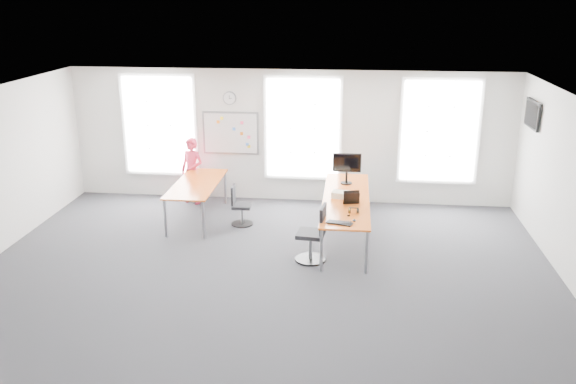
# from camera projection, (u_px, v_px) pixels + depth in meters

# --- Properties ---
(floor) EXTENTS (10.00, 10.00, 0.00)m
(floor) POSITION_uv_depth(u_px,v_px,m) (265.00, 274.00, 10.44)
(floor) COLOR #26272B
(floor) RESTS_ON ground
(ceiling) EXTENTS (10.00, 10.00, 0.00)m
(ceiling) POSITION_uv_depth(u_px,v_px,m) (263.00, 100.00, 9.50)
(ceiling) COLOR white
(ceiling) RESTS_ON ground
(wall_back) EXTENTS (10.00, 0.00, 10.00)m
(wall_back) POSITION_uv_depth(u_px,v_px,m) (290.00, 136.00, 13.75)
(wall_back) COLOR silver
(wall_back) RESTS_ON ground
(wall_front) EXTENTS (10.00, 0.00, 10.00)m
(wall_front) POSITION_uv_depth(u_px,v_px,m) (208.00, 312.00, 6.19)
(wall_front) COLOR silver
(wall_front) RESTS_ON ground
(window_left) EXTENTS (1.60, 0.06, 2.20)m
(window_left) POSITION_uv_depth(u_px,v_px,m) (160.00, 125.00, 13.96)
(window_left) COLOR white
(window_left) RESTS_ON wall_back
(window_mid) EXTENTS (1.60, 0.06, 2.20)m
(window_mid) POSITION_uv_depth(u_px,v_px,m) (303.00, 128.00, 13.63)
(window_mid) COLOR white
(window_mid) RESTS_ON wall_back
(window_right) EXTENTS (1.60, 0.06, 2.20)m
(window_right) POSITION_uv_depth(u_px,v_px,m) (439.00, 131.00, 13.32)
(window_right) COLOR white
(window_right) RESTS_ON wall_back
(desk_right) EXTENTS (0.89, 3.34, 0.81)m
(desk_right) POSITION_uv_depth(u_px,v_px,m) (346.00, 200.00, 11.80)
(desk_right) COLOR #D05D1E
(desk_right) RESTS_ON ground
(desk_left) EXTENTS (0.88, 2.21, 0.81)m
(desk_left) POSITION_uv_depth(u_px,v_px,m) (197.00, 186.00, 12.75)
(desk_left) COLOR #D05D1E
(desk_left) RESTS_ON ground
(chair_right) EXTENTS (0.56, 0.56, 1.05)m
(chair_right) POSITION_uv_depth(u_px,v_px,m) (314.00, 237.00, 10.83)
(chair_right) COLOR black
(chair_right) RESTS_ON ground
(chair_left) EXTENTS (0.45, 0.45, 0.84)m
(chair_left) POSITION_uv_depth(u_px,v_px,m) (240.00, 208.00, 12.57)
(chair_left) COLOR black
(chair_left) RESTS_ON ground
(person) EXTENTS (0.64, 0.53, 1.51)m
(person) POSITION_uv_depth(u_px,v_px,m) (192.00, 171.00, 13.75)
(person) COLOR #C92B49
(person) RESTS_ON ground
(whiteboard) EXTENTS (1.20, 0.03, 0.90)m
(whiteboard) POSITION_uv_depth(u_px,v_px,m) (231.00, 133.00, 13.84)
(whiteboard) COLOR silver
(whiteboard) RESTS_ON wall_back
(wall_clock) EXTENTS (0.30, 0.04, 0.30)m
(wall_clock) POSITION_uv_depth(u_px,v_px,m) (230.00, 98.00, 13.59)
(wall_clock) COLOR gray
(wall_clock) RESTS_ON wall_back
(tv) EXTENTS (0.06, 0.90, 0.55)m
(tv) POSITION_uv_depth(u_px,v_px,m) (533.00, 114.00, 12.05)
(tv) COLOR black
(tv) RESTS_ON wall_right
(keyboard) EXTENTS (0.47, 0.29, 0.02)m
(keyboard) POSITION_uv_depth(u_px,v_px,m) (340.00, 223.00, 10.47)
(keyboard) COLOR black
(keyboard) RESTS_ON desk_right
(mouse) EXTENTS (0.08, 0.11, 0.04)m
(mouse) POSITION_uv_depth(u_px,v_px,m) (354.00, 220.00, 10.56)
(mouse) COLOR black
(mouse) RESTS_ON desk_right
(lens_cap) EXTENTS (0.06, 0.06, 0.01)m
(lens_cap) POSITION_uv_depth(u_px,v_px,m) (349.00, 216.00, 10.83)
(lens_cap) COLOR black
(lens_cap) RESTS_ON desk_right
(headphones) EXTENTS (0.19, 0.10, 0.11)m
(headphones) POSITION_uv_depth(u_px,v_px,m) (353.00, 210.00, 10.95)
(headphones) COLOR black
(headphones) RESTS_ON desk_right
(laptop_sleeve) EXTENTS (0.31, 0.23, 0.25)m
(laptop_sleeve) POSITION_uv_depth(u_px,v_px,m) (352.00, 198.00, 11.40)
(laptop_sleeve) COLOR black
(laptop_sleeve) RESTS_ON desk_right
(paper_stack) EXTENTS (0.37, 0.30, 0.12)m
(paper_stack) POSITION_uv_depth(u_px,v_px,m) (341.00, 194.00, 11.80)
(paper_stack) COLOR beige
(paper_stack) RESTS_ON desk_right
(monitor) EXTENTS (0.59, 0.24, 0.65)m
(monitor) POSITION_uv_depth(u_px,v_px,m) (347.00, 166.00, 12.53)
(monitor) COLOR black
(monitor) RESTS_ON desk_right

